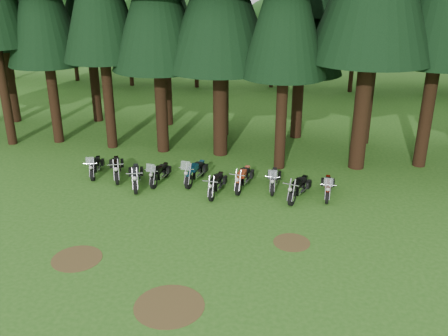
{
  "coord_description": "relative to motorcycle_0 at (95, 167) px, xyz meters",
  "views": [
    {
      "loc": [
        4.91,
        -16.1,
        9.7
      ],
      "look_at": [
        1.08,
        5.0,
        1.0
      ],
      "focal_mm": 40.0,
      "sensor_mm": 36.0,
      "label": 1
    }
  ],
  "objects": [
    {
      "name": "motorcycle_3",
      "position": [
        3.42,
        -0.33,
        0.0
      ],
      "size": [
        0.5,
        2.12,
        1.33
      ],
      "rotation": [
        0.0,
        0.0,
        -0.1
      ],
      "color": "black",
      "rests_on": "ground"
    },
    {
      "name": "motorcycle_1",
      "position": [
        1.17,
        -0.14,
        0.04
      ],
      "size": [
        0.99,
        2.22,
        0.95
      ],
      "rotation": [
        0.0,
        0.0,
        0.38
      ],
      "color": "black",
      "rests_on": "ground"
    },
    {
      "name": "motorcycle_5",
      "position": [
        6.35,
        -1.11,
        0.01
      ],
      "size": [
        0.37,
        2.18,
        0.89
      ],
      "rotation": [
        0.0,
        0.0,
        -0.07
      ],
      "color": "black",
      "rests_on": "ground"
    },
    {
      "name": "dirt_patch_1",
      "position": [
        10.0,
        -4.87,
        -0.44
      ],
      "size": [
        1.4,
        1.4,
        0.01
      ],
      "primitive_type": "cylinder",
      "color": "#4C3D1E",
      "rests_on": "ground"
    },
    {
      "name": "motorcycle_0",
      "position": [
        0.0,
        0.0,
        0.0
      ],
      "size": [
        0.71,
        2.1,
        1.32
      ],
      "rotation": [
        0.0,
        0.0,
        0.22
      ],
      "color": "black",
      "rests_on": "ground"
    },
    {
      "name": "decid_3",
      "position": [
        0.78,
        19.76,
        4.07
      ],
      "size": [
        6.12,
        5.95,
        7.65
      ],
      "color": "black",
      "rests_on": "ground"
    },
    {
      "name": "dirt_patch_2",
      "position": [
        6.5,
        -9.37,
        -0.44
      ],
      "size": [
        2.2,
        2.2,
        0.01
      ],
      "primitive_type": "cylinder",
      "color": "#4C3D1E",
      "rests_on": "ground"
    },
    {
      "name": "decid_5",
      "position": [
        13.79,
        20.34,
        5.79
      ],
      "size": [
        8.45,
        8.21,
        10.56
      ],
      "color": "black",
      "rests_on": "ground"
    },
    {
      "name": "motorcycle_9",
      "position": [
        11.34,
        -0.5,
        -0.0
      ],
      "size": [
        0.39,
        2.1,
        1.32
      ],
      "rotation": [
        0.0,
        0.0,
        -0.02
      ],
      "color": "black",
      "rests_on": "ground"
    },
    {
      "name": "decid_1",
      "position": [
        -10.49,
        20.39,
        5.39
      ],
      "size": [
        7.91,
        7.69,
        9.88
      ],
      "color": "black",
      "rests_on": "ground"
    },
    {
      "name": "decid_4",
      "position": [
        7.07,
        20.95,
        3.93
      ],
      "size": [
        5.93,
        5.76,
        7.41
      ],
      "color": "black",
      "rests_on": "ground"
    },
    {
      "name": "decid_6",
      "position": [
        20.35,
        21.64,
        4.76
      ],
      "size": [
        7.06,
        6.86,
        8.82
      ],
      "color": "black",
      "rests_on": "ground"
    },
    {
      "name": "motorcycle_6",
      "position": [
        7.46,
        -0.26,
        0.03
      ],
      "size": [
        0.43,
        2.29,
        0.93
      ],
      "rotation": [
        0.0,
        0.0,
        -0.12
      ],
      "color": "black",
      "rests_on": "ground"
    },
    {
      "name": "decid_2",
      "position": [
        -4.94,
        19.41,
        4.51
      ],
      "size": [
        6.72,
        6.53,
        8.4
      ],
      "color": "black",
      "rests_on": "ground"
    },
    {
      "name": "motorcycle_7",
      "position": [
        8.87,
        -0.11,
        0.01
      ],
      "size": [
        0.41,
        2.16,
        1.36
      ],
      "rotation": [
        0.0,
        0.0,
        0.02
      ],
      "color": "black",
      "rests_on": "ground"
    },
    {
      "name": "ground",
      "position": [
        5.5,
        -5.37,
        -0.44
      ],
      "size": [
        120.0,
        120.0,
        0.0
      ],
      "primitive_type": "plane",
      "color": "#275D18",
      "rests_on": "ground"
    },
    {
      "name": "dirt_patch_0",
      "position": [
        2.5,
        -7.37,
        -0.44
      ],
      "size": [
        1.8,
        1.8,
        0.01
      ],
      "primitive_type": "cylinder",
      "color": "#4C3D1E",
      "rests_on": "ground"
    },
    {
      "name": "motorcycle_2",
      "position": [
        2.46,
        -0.98,
        0.04
      ],
      "size": [
        0.87,
        2.25,
        0.94
      ],
      "rotation": [
        0.0,
        0.0,
        0.32
      ],
      "color": "black",
      "rests_on": "ground"
    },
    {
      "name": "motorcycle_4",
      "position": [
        5.09,
        0.03,
        0.06
      ],
      "size": [
        0.66,
        2.37,
        1.49
      ],
      "rotation": [
        0.0,
        0.0,
        -0.16
      ],
      "color": "black",
      "rests_on": "ground"
    },
    {
      "name": "motorcycle_8",
      "position": [
        10.05,
        -0.92,
        0.03
      ],
      "size": [
        0.82,
        2.21,
        0.93
      ],
      "rotation": [
        0.0,
        0.0,
        -0.3
      ],
      "color": "black",
      "rests_on": "ground"
    },
    {
      "name": "decid_0",
      "position": [
        -16.6,
        19.89,
        5.46
      ],
      "size": [
        8.0,
        7.78,
        10.0
      ],
      "color": "black",
      "rests_on": "ground"
    }
  ]
}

